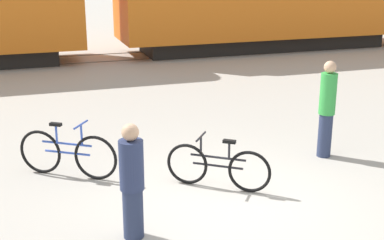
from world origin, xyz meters
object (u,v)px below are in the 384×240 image
(bicycle_black, at_px, (218,166))
(bicycle_blue, at_px, (68,154))
(person_in_green, at_px, (327,108))
(person_in_navy, at_px, (132,182))

(bicycle_black, xyz_separation_m, bicycle_blue, (-2.19, 1.20, 0.04))
(bicycle_black, relative_size, person_in_green, 0.79)
(bicycle_blue, bearing_deg, person_in_navy, -75.20)
(bicycle_black, distance_m, person_in_green, 2.51)
(bicycle_black, height_order, person_in_navy, person_in_navy)
(bicycle_black, relative_size, bicycle_blue, 0.93)
(bicycle_black, bearing_deg, person_in_green, 16.74)
(bicycle_blue, distance_m, person_in_green, 4.59)
(person_in_green, xyz_separation_m, person_in_navy, (-3.93, -1.80, -0.12))
(bicycle_black, relative_size, person_in_navy, 0.90)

